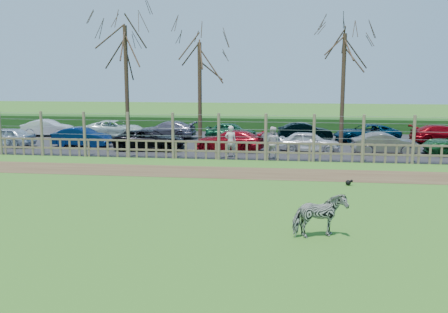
# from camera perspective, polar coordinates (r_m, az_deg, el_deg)

# --- Properties ---
(ground) EXTENTS (120.00, 120.00, 0.00)m
(ground) POSITION_cam_1_polar(r_m,az_deg,el_deg) (19.07, -3.97, -4.43)
(ground) COLOR #5B962B
(ground) RESTS_ON ground
(dirt_strip) EXTENTS (34.00, 2.80, 0.01)m
(dirt_strip) POSITION_cam_1_polar(r_m,az_deg,el_deg) (23.39, -1.79, -1.79)
(dirt_strip) COLOR brown
(dirt_strip) RESTS_ON ground
(asphalt) EXTENTS (44.00, 13.00, 0.04)m
(asphalt) POSITION_cam_1_polar(r_m,az_deg,el_deg) (33.16, 0.98, 1.59)
(asphalt) COLOR #232326
(asphalt) RESTS_ON ground
(hedge) EXTENTS (46.00, 2.00, 1.10)m
(hedge) POSITION_cam_1_polar(r_m,az_deg,el_deg) (40.01, 2.11, 3.71)
(hedge) COLOR #1E4716
(hedge) RESTS_ON ground
(fence) EXTENTS (30.16, 0.16, 2.50)m
(fence) POSITION_cam_1_polar(r_m,az_deg,el_deg) (26.66, -0.60, 1.35)
(fence) COLOR brown
(fence) RESTS_ON ground
(tree_left) EXTENTS (4.80, 4.80, 7.88)m
(tree_left) POSITION_cam_1_polar(r_m,az_deg,el_deg) (32.30, -11.17, 11.16)
(tree_left) COLOR #3D2B1E
(tree_left) RESTS_ON ground
(tree_mid) EXTENTS (4.80, 4.80, 6.83)m
(tree_mid) POSITION_cam_1_polar(r_m,az_deg,el_deg) (32.15, -2.80, 10.00)
(tree_mid) COLOR #3D2B1E
(tree_mid) RESTS_ON ground
(tree_right) EXTENTS (4.80, 4.80, 7.35)m
(tree_right) POSITION_cam_1_polar(r_m,az_deg,el_deg) (32.31, 13.54, 10.41)
(tree_right) COLOR #3D2B1E
(tree_right) RESTS_ON ground
(zebra) EXTENTS (1.64, 1.19, 1.26)m
(zebra) POSITION_cam_1_polar(r_m,az_deg,el_deg) (14.34, 10.86, -6.67)
(zebra) COLOR gray
(zebra) RESTS_ON ground
(visitor_a) EXTENTS (0.71, 0.56, 1.72)m
(visitor_a) POSITION_cam_1_polar(r_m,az_deg,el_deg) (27.27, 0.76, 1.75)
(visitor_a) COLOR beige
(visitor_a) RESTS_ON asphalt
(visitor_b) EXTENTS (1.00, 0.89, 1.72)m
(visitor_b) POSITION_cam_1_polar(r_m,az_deg,el_deg) (26.91, 5.53, 1.60)
(visitor_b) COLOR silver
(visitor_b) RESTS_ON asphalt
(crow) EXTENTS (0.30, 0.22, 0.25)m
(crow) POSITION_cam_1_polar(r_m,az_deg,el_deg) (21.27, 14.05, -2.90)
(crow) COLOR black
(crow) RESTS_ON ground
(car_0) EXTENTS (3.66, 1.80, 1.20)m
(car_0) POSITION_cam_1_polar(r_m,az_deg,el_deg) (34.02, -23.56, 2.05)
(car_0) COLOR #ACB8C8
(car_0) RESTS_ON asphalt
(car_1) EXTENTS (3.70, 1.45, 1.20)m
(car_1) POSITION_cam_1_polar(r_m,az_deg,el_deg) (32.43, -15.93, 2.15)
(car_1) COLOR #061C4D
(car_1) RESTS_ON asphalt
(car_2) EXTENTS (4.41, 2.20, 1.20)m
(car_2) POSITION_cam_1_polar(r_m,az_deg,el_deg) (30.19, -8.45, 1.89)
(car_2) COLOR black
(car_2) RESTS_ON asphalt
(car_3) EXTENTS (4.32, 2.20, 1.20)m
(car_3) POSITION_cam_1_polar(r_m,az_deg,el_deg) (29.55, 0.64, 1.83)
(car_3) COLOR maroon
(car_3) RESTS_ON asphalt
(car_4) EXTENTS (3.64, 1.74, 1.20)m
(car_4) POSITION_cam_1_polar(r_m,az_deg,el_deg) (29.47, 9.71, 1.68)
(car_4) COLOR silver
(car_4) RESTS_ON asphalt
(car_5) EXTENTS (3.73, 1.54, 1.20)m
(car_5) POSITION_cam_1_polar(r_m,az_deg,el_deg) (29.70, 17.93, 1.41)
(car_5) COLOR #655F5D
(car_5) RESTS_ON asphalt
(car_7) EXTENTS (3.74, 1.60, 1.20)m
(car_7) POSITION_cam_1_polar(r_m,az_deg,el_deg) (38.63, -19.51, 3.10)
(car_7) COLOR silver
(car_7) RESTS_ON asphalt
(car_8) EXTENTS (4.38, 2.14, 1.20)m
(car_8) POSITION_cam_1_polar(r_m,az_deg,el_deg) (36.78, -12.32, 3.13)
(car_8) COLOR silver
(car_8) RESTS_ON asphalt
(car_9) EXTENTS (4.20, 1.84, 1.20)m
(car_9) POSITION_cam_1_polar(r_m,az_deg,el_deg) (35.44, -6.55, 3.05)
(car_9) COLOR slate
(car_9) RESTS_ON asphalt
(car_10) EXTENTS (3.61, 1.66, 1.20)m
(car_10) POSITION_cam_1_polar(r_m,az_deg,el_deg) (34.38, 0.82, 2.91)
(car_10) COLOR #155631
(car_10) RESTS_ON asphalt
(car_11) EXTENTS (3.77, 1.69, 1.20)m
(car_11) POSITION_cam_1_polar(r_m,az_deg,el_deg) (34.52, 9.23, 2.82)
(car_11) COLOR black
(car_11) RESTS_ON asphalt
(car_12) EXTENTS (4.53, 2.52, 1.20)m
(car_12) POSITION_cam_1_polar(r_m,az_deg,el_deg) (34.54, 15.97, 2.58)
(car_12) COLOR #042540
(car_12) RESTS_ON asphalt
(car_13) EXTENTS (4.20, 1.86, 1.20)m
(car_13) POSITION_cam_1_polar(r_m,az_deg,el_deg) (35.53, 23.75, 2.32)
(car_13) COLOR #92050E
(car_13) RESTS_ON asphalt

